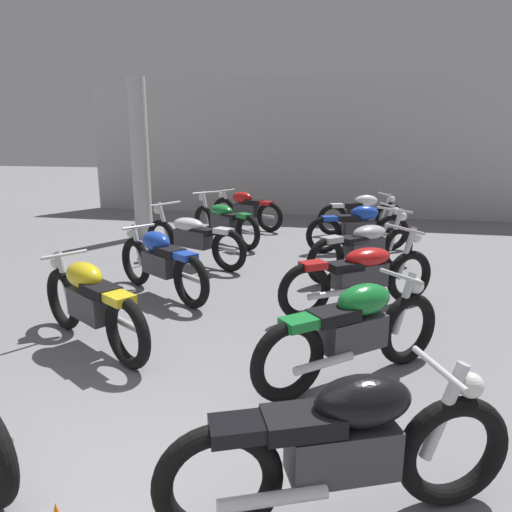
{
  "coord_description": "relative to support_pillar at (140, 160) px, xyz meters",
  "views": [
    {
      "loc": [
        1.26,
        -1.33,
        2.01
      ],
      "look_at": [
        0.0,
        4.36,
        0.55
      ],
      "focal_mm": 32.82,
      "sensor_mm": 36.0,
      "label": 1
    }
  ],
  "objects": [
    {
      "name": "motorcycle_right_row_4",
      "position": [
        4.41,
        -0.38,
        -1.14
      ],
      "size": [
        1.86,
        0.85,
        0.88
      ],
      "color": "black",
      "rests_on": "ground"
    },
    {
      "name": "motorcycle_right_row_0",
      "position": [
        4.37,
        -6.77,
        -1.14
      ],
      "size": [
        1.85,
        0.88,
        0.88
      ],
      "color": "black",
      "rests_on": "ground"
    },
    {
      "name": "back_wall",
      "position": [
        3.12,
        3.77,
        0.2
      ],
      "size": [
        12.58,
        0.24,
        3.6
      ],
      "primitive_type": "cube",
      "color": "#BCBAB7",
      "rests_on": "ground"
    },
    {
      "name": "motorcycle_right_row_1",
      "position": [
        4.4,
        -5.2,
        -1.14
      ],
      "size": [
        1.54,
        1.4,
        0.88
      ],
      "color": "black",
      "rests_on": "ground"
    },
    {
      "name": "motorcycle_left_row_1",
      "position": [
        1.86,
        -5.06,
        -1.14
      ],
      "size": [
        1.73,
        1.13,
        0.88
      ],
      "color": "black",
      "rests_on": "ground"
    },
    {
      "name": "motorcycle_right_row_5",
      "position": [
        4.45,
        1.35,
        -1.14
      ],
      "size": [
        1.84,
        0.91,
        0.88
      ],
      "color": "black",
      "rests_on": "ground"
    },
    {
      "name": "support_pillar",
      "position": [
        0.0,
        0.0,
        0.0
      ],
      "size": [
        0.36,
        0.36,
        3.2
      ],
      "primitive_type": "cylinder",
      "color": "#BCBAB7",
      "rests_on": "ground"
    },
    {
      "name": "motorcycle_right_row_2",
      "position": [
        4.45,
        -3.46,
        -1.15
      ],
      "size": [
        1.82,
        1.37,
        0.97
      ],
      "color": "black",
      "rests_on": "ground"
    },
    {
      "name": "motorcycle_left_row_2",
      "position": [
        1.89,
        -3.45,
        -1.14
      ],
      "size": [
        1.7,
        1.18,
        0.88
      ],
      "color": "black",
      "rests_on": "ground"
    },
    {
      "name": "motorcycle_left_row_5",
      "position": [
        1.86,
        1.37,
        -1.14
      ],
      "size": [
        1.86,
        0.86,
        0.88
      ],
      "color": "black",
      "rests_on": "ground"
    },
    {
      "name": "motorcycle_right_row_3",
      "position": [
        4.5,
        -1.93,
        -1.15
      ],
      "size": [
        1.6,
        1.62,
        0.97
      ],
      "color": "black",
      "rests_on": "ground"
    },
    {
      "name": "motorcycle_left_row_3",
      "position": [
        1.75,
        -1.85,
        -1.15
      ],
      "size": [
        2.04,
        1.04,
        0.97
      ],
      "color": "black",
      "rests_on": "ground"
    },
    {
      "name": "motorcycle_left_row_4",
      "position": [
        1.81,
        -0.21,
        -1.15
      ],
      "size": [
        1.75,
        1.45,
        0.97
      ],
      "color": "black",
      "rests_on": "ground"
    }
  ]
}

